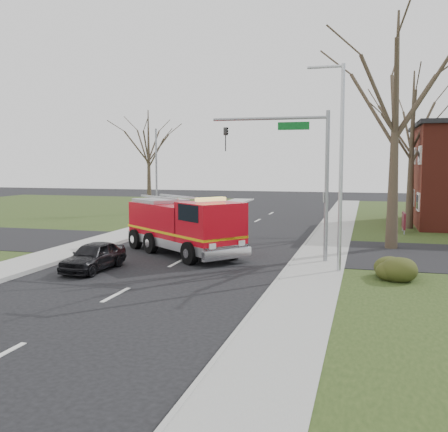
# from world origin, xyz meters

# --- Properties ---
(ground) EXTENTS (120.00, 120.00, 0.00)m
(ground) POSITION_xyz_m (0.00, 0.00, 0.00)
(ground) COLOR black
(ground) RESTS_ON ground
(sidewalk_right) EXTENTS (2.40, 80.00, 0.15)m
(sidewalk_right) POSITION_xyz_m (6.20, 0.00, 0.07)
(sidewalk_right) COLOR gray
(sidewalk_right) RESTS_ON ground
(sidewalk_left) EXTENTS (2.40, 80.00, 0.15)m
(sidewalk_left) POSITION_xyz_m (-6.20, 0.00, 0.07)
(sidewalk_left) COLOR gray
(sidewalk_left) RESTS_ON ground
(health_center_sign) EXTENTS (0.12, 2.00, 1.40)m
(health_center_sign) POSITION_xyz_m (10.50, 12.50, 0.88)
(health_center_sign) COLOR #52131C
(health_center_sign) RESTS_ON ground
(hedge_corner) EXTENTS (2.80, 2.00, 0.90)m
(hedge_corner) POSITION_xyz_m (9.00, -1.00, 0.58)
(hedge_corner) COLOR #353D16
(hedge_corner) RESTS_ON lawn_right
(bare_tree_near) EXTENTS (6.00, 6.00, 12.00)m
(bare_tree_near) POSITION_xyz_m (9.50, 6.00, 7.41)
(bare_tree_near) COLOR #33291E
(bare_tree_near) RESTS_ON ground
(bare_tree_far) EXTENTS (5.25, 5.25, 10.50)m
(bare_tree_far) POSITION_xyz_m (11.00, 15.00, 6.49)
(bare_tree_far) COLOR #33291E
(bare_tree_far) RESTS_ON ground
(bare_tree_left) EXTENTS (4.50, 4.50, 9.00)m
(bare_tree_left) POSITION_xyz_m (-10.00, 20.00, 5.56)
(bare_tree_left) COLOR #33291E
(bare_tree_left) RESTS_ON ground
(traffic_signal_mast) EXTENTS (5.29, 0.18, 6.80)m
(traffic_signal_mast) POSITION_xyz_m (5.21, 1.50, 4.71)
(traffic_signal_mast) COLOR gray
(traffic_signal_mast) RESTS_ON ground
(streetlight_pole) EXTENTS (1.48, 0.16, 8.40)m
(streetlight_pole) POSITION_xyz_m (7.14, -0.50, 4.55)
(streetlight_pole) COLOR #B7BABF
(streetlight_pole) RESTS_ON ground
(utility_pole_far) EXTENTS (0.14, 0.14, 7.00)m
(utility_pole_far) POSITION_xyz_m (-6.80, 14.00, 3.50)
(utility_pole_far) COLOR gray
(utility_pole_far) RESTS_ON ground
(fire_engine) EXTENTS (7.26, 6.52, 2.95)m
(fire_engine) POSITION_xyz_m (-0.43, 2.23, 1.34)
(fire_engine) COLOR #BC0816
(fire_engine) RESTS_ON ground
(parked_car_maroon) EXTENTS (1.62, 3.65, 1.22)m
(parked_car_maroon) POSITION_xyz_m (-2.80, -2.50, 0.61)
(parked_car_maroon) COLOR black
(parked_car_maroon) RESTS_ON ground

